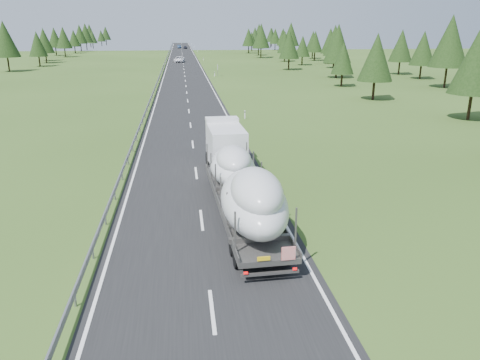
{
  "coord_description": "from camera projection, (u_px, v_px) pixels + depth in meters",
  "views": [
    {
      "loc": [
        -0.85,
        -24.56,
        10.47
      ],
      "look_at": [
        2.31,
        0.86,
        2.03
      ],
      "focal_mm": 35.0,
      "sensor_mm": 36.0,
      "label": 1
    }
  ],
  "objects": [
    {
      "name": "distant_car_blue",
      "position": [
        179.0,
        47.0,
        234.27
      ],
      "size": [
        2.02,
        4.95,
        1.6
      ],
      "primitive_type": "imported",
      "rotation": [
        0.0,
        0.0,
        0.07
      ],
      "color": "#172740",
      "rests_on": "ground"
    },
    {
      "name": "tree_line_right",
      "position": [
        327.0,
        41.0,
        127.46
      ],
      "size": [
        27.81,
        299.21,
        12.48
      ],
      "color": "black",
      "rests_on": "ground"
    },
    {
      "name": "ground",
      "position": [
        202.0,
        220.0,
        26.52
      ],
      "size": [
        400.0,
        400.0,
        0.0
      ],
      "primitive_type": "plane",
      "color": "#2F4A18",
      "rests_on": "ground"
    },
    {
      "name": "distant_car_dark",
      "position": [
        185.0,
        47.0,
        229.13
      ],
      "size": [
        2.02,
        4.18,
        1.38
      ],
      "primitive_type": "imported",
      "rotation": [
        0.0,
        0.0,
        0.1
      ],
      "color": "black",
      "rests_on": "ground"
    },
    {
      "name": "distant_van",
      "position": [
        179.0,
        59.0,
        142.67
      ],
      "size": [
        3.41,
        6.5,
        1.74
      ],
      "primitive_type": "imported",
      "rotation": [
        0.0,
        0.0,
        -0.08
      ],
      "color": "white",
      "rests_on": "ground"
    },
    {
      "name": "road_surface",
      "position": [
        184.0,
        69.0,
        120.78
      ],
      "size": [
        10.0,
        400.0,
        0.02
      ],
      "primitive_type": "cube",
      "color": "black",
      "rests_on": "ground"
    },
    {
      "name": "guardrail",
      "position": [
        163.0,
        67.0,
        119.92
      ],
      "size": [
        0.1,
        400.0,
        0.76
      ],
      "color": "slate",
      "rests_on": "ground"
    },
    {
      "name": "tree_line_left",
      "position": [
        32.0,
        40.0,
        134.83
      ],
      "size": [
        14.37,
        298.8,
        11.87
      ],
      "color": "black",
      "rests_on": "ground"
    },
    {
      "name": "marker_posts",
      "position": [
        200.0,
        54.0,
        173.21
      ],
      "size": [
        0.13,
        350.08,
        1.0
      ],
      "color": "silver",
      "rests_on": "ground"
    },
    {
      "name": "boat_truck",
      "position": [
        239.0,
        175.0,
        27.34
      ],
      "size": [
        3.48,
        19.7,
        4.14
      ],
      "color": "silver",
      "rests_on": "ground"
    },
    {
      "name": "highway_sign",
      "position": [
        218.0,
        68.0,
        102.2
      ],
      "size": [
        0.08,
        0.9,
        2.6
      ],
      "color": "slate",
      "rests_on": "ground"
    }
  ]
}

